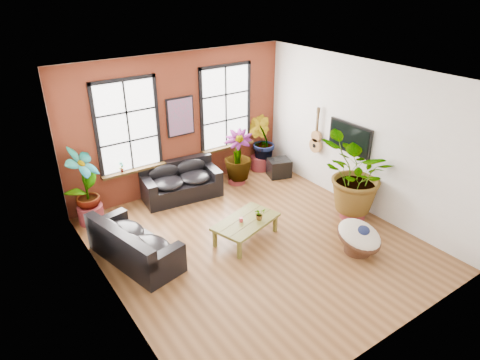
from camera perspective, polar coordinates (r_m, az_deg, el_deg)
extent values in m
cube|color=brown|center=(9.18, 2.16, -8.45)|extent=(6.00, 6.50, 0.02)
cube|color=white|center=(7.74, 2.61, 13.53)|extent=(6.00, 6.50, 0.02)
cube|color=#602416|center=(10.90, -8.07, 7.45)|extent=(6.00, 0.02, 3.50)
cube|color=silver|center=(6.36, 20.49, -8.60)|extent=(6.00, 0.02, 3.50)
cube|color=silver|center=(7.10, -17.50, -4.26)|extent=(0.02, 6.50, 3.50)
cube|color=silver|center=(10.28, 15.97, 5.52)|extent=(0.02, 6.50, 3.50)
cube|color=white|center=(10.28, -14.71, 6.88)|extent=(1.40, 0.02, 2.10)
cube|color=#31210D|center=(10.61, -13.92, 1.28)|extent=(1.60, 0.22, 0.06)
cube|color=white|center=(11.42, -1.91, 9.63)|extent=(1.40, 0.02, 2.10)
cube|color=#31210D|center=(11.72, -1.64, 4.49)|extent=(1.60, 0.22, 0.06)
cube|color=black|center=(10.94, -7.81, -1.18)|extent=(2.03, 1.17, 0.44)
cube|color=black|center=(11.05, -8.59, 1.61)|extent=(1.94, 0.47, 0.45)
cube|color=black|center=(10.57, -12.21, -0.54)|extent=(0.34, 0.96, 0.23)
cube|color=black|center=(11.07, -3.80, 1.29)|extent=(0.34, 0.96, 0.23)
ellipsoid|color=black|center=(10.67, -9.64, -0.37)|extent=(0.90, 0.88, 0.25)
ellipsoid|color=black|center=(10.83, -10.17, 0.97)|extent=(0.83, 0.35, 0.43)
ellipsoid|color=black|center=(10.88, -5.99, 0.43)|extent=(0.90, 0.88, 0.25)
ellipsoid|color=black|center=(11.04, -6.57, 1.73)|extent=(0.83, 0.35, 0.43)
cube|color=black|center=(8.84, -13.73, -9.14)|extent=(1.32, 2.22, 0.41)
cube|color=black|center=(8.47, -15.84, -7.76)|extent=(0.68, 2.07, 0.42)
cube|color=black|center=(8.03, -10.05, -10.06)|extent=(0.89, 0.41, 0.21)
cube|color=black|center=(9.36, -17.26, -5.23)|extent=(0.89, 0.41, 0.21)
ellipsoid|color=black|center=(8.42, -12.01, -8.71)|extent=(0.92, 1.05, 0.23)
ellipsoid|color=black|center=(8.23, -13.51, -8.56)|extent=(0.43, 0.94, 0.40)
ellipsoid|color=black|center=(9.01, -15.19, -6.58)|extent=(0.92, 1.05, 0.23)
ellipsoid|color=black|center=(8.83, -16.65, -6.38)|extent=(0.43, 0.94, 0.40)
cube|color=brown|center=(9.07, 0.80, -5.58)|extent=(1.60, 1.19, 0.06)
cube|color=#31210D|center=(8.98, 1.49, -5.69)|extent=(1.37, 0.42, 0.00)
cube|color=#31210D|center=(9.13, 0.12, -5.13)|extent=(1.37, 0.42, 0.00)
cube|color=brown|center=(8.62, -0.08, -9.32)|extent=(0.09, 0.09, 0.40)
cube|color=brown|center=(9.47, 4.71, -5.81)|extent=(0.09, 0.09, 0.40)
cube|color=brown|center=(8.97, -3.37, -7.79)|extent=(0.09, 0.09, 0.40)
cube|color=brown|center=(9.79, 1.55, -4.57)|extent=(0.09, 0.09, 0.40)
cylinder|color=#BF2F3A|center=(8.99, 0.14, -5.33)|extent=(0.10, 0.10, 0.09)
cylinder|color=#492A1A|center=(9.18, 15.42, -8.62)|extent=(0.69, 0.69, 0.22)
torus|color=#492A1A|center=(9.04, 15.61, -7.31)|extent=(1.19, 1.19, 0.42)
ellipsoid|color=beige|center=(9.01, 15.65, -7.03)|extent=(1.16, 1.19, 0.58)
ellipsoid|color=#141C40|center=(8.94, 16.00, -6.53)|extent=(0.43, 0.39, 0.16)
cube|color=black|center=(10.77, -7.97, 8.37)|extent=(0.74, 0.04, 0.98)
cube|color=#0C7F8C|center=(10.75, -7.89, 8.33)|extent=(0.66, 0.02, 0.90)
cube|color=black|center=(10.45, 14.45, 5.46)|extent=(0.06, 1.25, 0.72)
cube|color=black|center=(10.42, 14.32, 5.42)|extent=(0.01, 1.15, 0.62)
cylinder|color=#B27F4C|center=(11.25, 10.03, 4.56)|extent=(0.09, 0.38, 0.38)
cylinder|color=#B27F4C|center=(11.17, 10.13, 5.75)|extent=(0.09, 0.30, 0.30)
cylinder|color=black|center=(11.25, 10.01, 4.56)|extent=(0.09, 0.11, 0.11)
cube|color=#31210D|center=(11.04, 10.28, 7.55)|extent=(0.04, 0.05, 0.55)
cube|color=#31210D|center=(10.95, 10.41, 9.14)|extent=(0.06, 0.06, 0.14)
cube|color=black|center=(11.97, 5.23, 1.62)|extent=(0.72, 0.66, 0.49)
cylinder|color=maroon|center=(10.35, -19.24, -4.29)|extent=(0.63, 0.63, 0.41)
cylinder|color=maroon|center=(12.38, 2.71, 2.31)|extent=(0.66, 0.66, 0.39)
cylinder|color=maroon|center=(10.29, 14.84, -3.79)|extent=(0.60, 0.60, 0.43)
cylinder|color=maroon|center=(11.57, -0.46, 0.41)|extent=(0.60, 0.60, 0.34)
imported|color=#1C3A0F|center=(9.99, -20.00, -0.42)|extent=(1.05, 1.05, 1.69)
imported|color=#1C3A0F|center=(12.16, 2.83, 5.21)|extent=(0.94, 0.99, 1.41)
imported|color=#1C3A0F|center=(9.87, 15.31, 0.56)|extent=(2.05, 1.91, 1.85)
imported|color=#1C3A0F|center=(11.31, -0.28, 3.33)|extent=(1.06, 1.06, 1.34)
imported|color=#1C3A0F|center=(9.04, 2.61, -4.55)|extent=(0.24, 0.20, 0.26)
imported|color=#1C3A0F|center=(10.46, -15.53, 1.69)|extent=(0.17, 0.17, 0.27)
imported|color=#1C3A0F|center=(11.84, -0.23, 5.59)|extent=(0.19, 0.19, 0.27)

